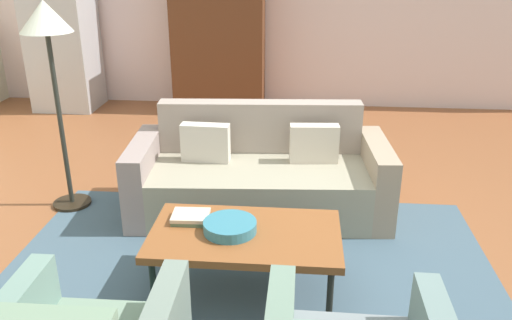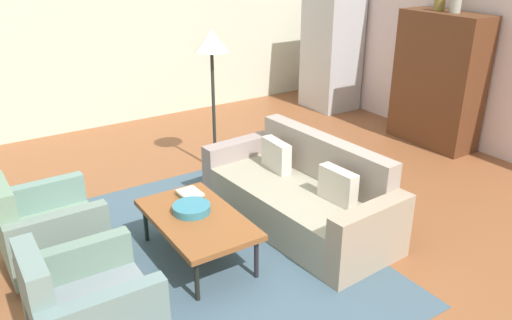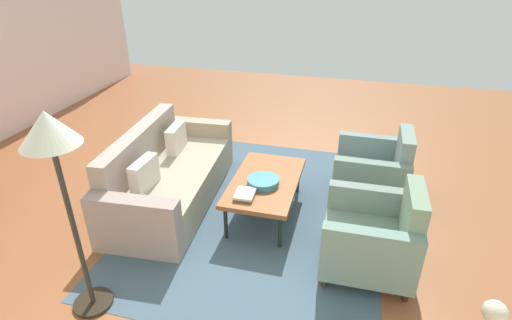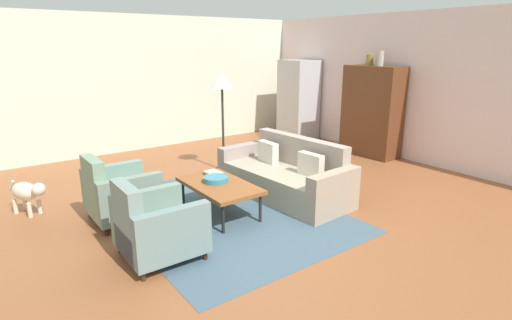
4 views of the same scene
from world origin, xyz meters
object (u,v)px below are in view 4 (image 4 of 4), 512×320
at_px(armchair_right, 154,228).
at_px(vase_round, 380,58).
at_px(coffee_table, 219,186).
at_px(fruit_bowl, 216,179).
at_px(refrigerator, 298,99).
at_px(armchair_left, 117,195).
at_px(vase_tall, 370,60).
at_px(book_stack, 213,173).
at_px(cabinet, 372,111).
at_px(floor_lamp, 222,90).
at_px(dog, 27,192).
at_px(couch, 287,177).

distance_m(armchair_right, vase_round, 5.64).
xyz_separation_m(coffee_table, vase_round, (-0.69, 4.09, 1.55)).
relative_size(fruit_bowl, refrigerator, 0.18).
relative_size(armchair_left, vase_tall, 4.21).
height_order(armchair_left, fruit_bowl, armchair_left).
relative_size(book_stack, cabinet, 0.14).
height_order(fruit_bowl, refrigerator, refrigerator).
distance_m(fruit_bowl, vase_round, 4.39).
bearing_deg(floor_lamp, coffee_table, -33.38).
distance_m(coffee_table, vase_round, 4.43).
relative_size(armchair_right, floor_lamp, 0.51).
bearing_deg(armchair_left, cabinet, 91.39).
xyz_separation_m(cabinet, dog, (-0.72, -6.17, -0.59)).
distance_m(armchair_right, fruit_bowl, 1.36).
xyz_separation_m(armchair_left, refrigerator, (-2.28, 5.15, 0.58)).
relative_size(coffee_table, vase_tall, 5.75).
xyz_separation_m(vase_tall, dog, (-0.57, -6.16, -1.59)).
xyz_separation_m(vase_tall, refrigerator, (-1.94, -0.10, -0.98)).
distance_m(floor_lamp, dog, 3.35).
relative_size(coffee_table, cabinet, 0.67).
height_order(armchair_left, vase_round, vase_round).
height_order(coffee_table, fruit_bowl, fruit_bowl).
distance_m(coffee_table, armchair_right, 1.31).
height_order(armchair_right, dog, armchair_right).
bearing_deg(cabinet, fruit_bowl, -80.37).
bearing_deg(couch, refrigerator, -48.06).
height_order(armchair_left, dog, armchair_left).
height_order(coffee_table, floor_lamp, floor_lamp).
xyz_separation_m(couch, cabinet, (-0.78, 2.91, 0.61)).
xyz_separation_m(refrigerator, floor_lamp, (1.24, -2.91, 0.52)).
height_order(armchair_right, book_stack, armchair_right).
bearing_deg(coffee_table, vase_round, 99.58).
xyz_separation_m(vase_round, floor_lamp, (-0.95, -3.01, -0.50)).
distance_m(refrigerator, floor_lamp, 3.21).
bearing_deg(dog, book_stack, 34.61).
distance_m(coffee_table, refrigerator, 4.95).
bearing_deg(book_stack, dog, -117.36).
height_order(fruit_bowl, dog, fruit_bowl).
xyz_separation_m(cabinet, vase_round, (0.10, -0.00, 1.04)).
bearing_deg(fruit_bowl, floor_lamp, 145.02).
height_order(refrigerator, floor_lamp, refrigerator).
distance_m(cabinet, vase_round, 1.05).
relative_size(fruit_bowl, book_stack, 1.35).
bearing_deg(vase_tall, floor_lamp, -103.04).
bearing_deg(floor_lamp, cabinet, 74.30).
bearing_deg(armchair_left, refrigerator, 113.20).
bearing_deg(armchair_left, couch, 75.16).
height_order(cabinet, floor_lamp, cabinet).
bearing_deg(vase_round, refrigerator, -177.39).
relative_size(couch, vase_round, 7.58).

